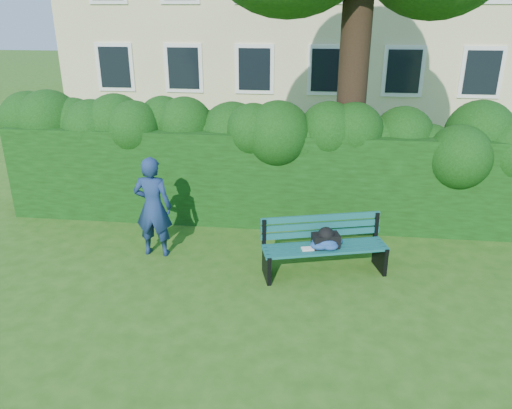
# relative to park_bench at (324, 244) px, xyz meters

# --- Properties ---
(ground) EXTENTS (80.00, 80.00, 0.00)m
(ground) POSITION_rel_park_bench_xyz_m (-1.12, -0.21, -0.50)
(ground) COLOR #265513
(ground) RESTS_ON ground
(hedge) EXTENTS (10.00, 1.00, 1.80)m
(hedge) POSITION_rel_park_bench_xyz_m (-1.12, 1.99, 0.40)
(hedge) COLOR black
(hedge) RESTS_ON ground
(park_bench) EXTENTS (2.01, 1.06, 0.89)m
(park_bench) POSITION_rel_park_bench_xyz_m (0.00, 0.00, 0.00)
(park_bench) COLOR #0F4C4F
(park_bench) RESTS_ON ground
(man_reading) EXTENTS (0.63, 0.42, 1.72)m
(man_reading) POSITION_rel_park_bench_xyz_m (-2.82, 0.30, 0.36)
(man_reading) COLOR navy
(man_reading) RESTS_ON ground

